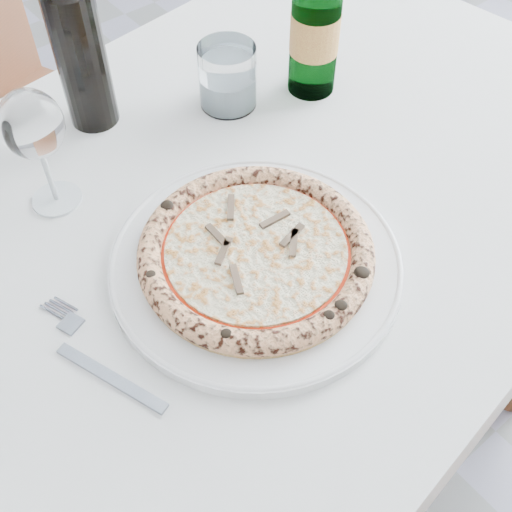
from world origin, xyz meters
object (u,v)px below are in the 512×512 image
at_px(wine_glass, 32,128).
at_px(tumbler, 228,80).
at_px(pizza, 256,253).
at_px(wine_bottle, 78,46).
at_px(dining_table, 210,266).
at_px(chair_far, 0,97).
at_px(plate, 256,262).
at_px(beer_bottle, 316,22).

xyz_separation_m(wine_glass, tumbler, (0.29, 0.02, -0.08)).
distance_m(pizza, wine_bottle, 0.37).
relative_size(dining_table, chair_far, 1.54).
relative_size(dining_table, wine_bottle, 5.16).
distance_m(plate, tumbler, 0.31).
bearing_deg(tumbler, beer_bottle, -21.88).
distance_m(pizza, tumbler, 0.31).
bearing_deg(dining_table, pizza, -90.00).
distance_m(plate, wine_bottle, 0.37).
xyz_separation_m(plate, wine_glass, (-0.13, 0.24, 0.11)).
bearing_deg(wine_glass, tumbler, 3.90).
distance_m(chair_far, plate, 0.85).
bearing_deg(beer_bottle, wine_glass, 176.08).
bearing_deg(tumbler, dining_table, -134.72).
xyz_separation_m(chair_far, tumbler, (0.18, -0.55, 0.26)).
bearing_deg(tumbler, wine_bottle, 151.49).
bearing_deg(wine_glass, plate, -62.21).
xyz_separation_m(wine_glass, beer_bottle, (0.41, -0.03, -0.01)).
height_order(pizza, beer_bottle, beer_bottle).
xyz_separation_m(chair_far, beer_bottle, (0.30, -0.60, 0.33)).
height_order(beer_bottle, wine_bottle, wine_bottle).
height_order(plate, tumbler, tumbler).
bearing_deg(chair_far, plate, -88.92).
distance_m(plate, pizza, 0.02).
xyz_separation_m(plate, beer_bottle, (0.28, 0.22, 0.10)).
relative_size(tumbler, beer_bottle, 0.34).
relative_size(pizza, tumbler, 2.93).
bearing_deg(tumbler, plate, -121.63).
bearing_deg(dining_table, wine_bottle, 91.62).
relative_size(chair_far, tumbler, 10.04).
distance_m(plate, wine_glass, 0.30).
bearing_deg(chair_far, tumbler, -72.06).
bearing_deg(pizza, beer_bottle, 37.45).
height_order(dining_table, tumbler, tumbler).
bearing_deg(beer_bottle, pizza, -142.55).
xyz_separation_m(dining_table, tumbler, (0.16, 0.16, 0.14)).
bearing_deg(dining_table, beer_bottle, 22.40).
bearing_deg(pizza, wine_bottle, 91.16).
relative_size(pizza, wine_glass, 1.64).
height_order(dining_table, wine_bottle, wine_bottle).
height_order(dining_table, beer_bottle, beer_bottle).
distance_m(pizza, wine_glass, 0.29).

